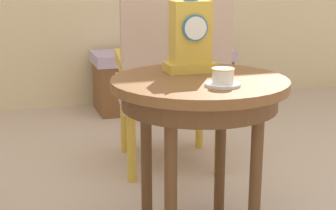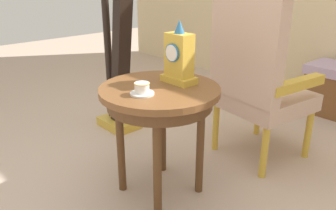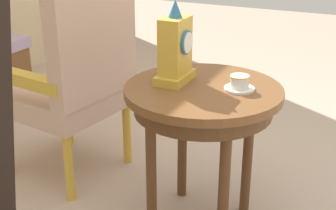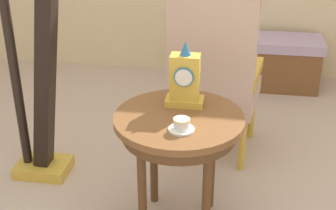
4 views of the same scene
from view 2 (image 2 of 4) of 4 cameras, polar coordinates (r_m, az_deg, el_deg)
ground_plane at (r=2.09m, az=-1.77°, el=-13.74°), size 10.00×10.00×0.00m
side_table at (r=1.82m, az=-1.38°, el=0.56°), size 0.64×0.64×0.64m
teacup_left at (r=1.68m, az=-4.35°, el=2.63°), size 0.12×0.12×0.06m
mantel_clock at (r=1.84m, az=1.83°, el=7.79°), size 0.19×0.11×0.34m
armchair at (r=2.25m, az=14.47°, el=4.90°), size 0.61×0.60×1.14m
harp at (r=2.65m, az=-8.41°, el=9.75°), size 0.40×0.24×1.70m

